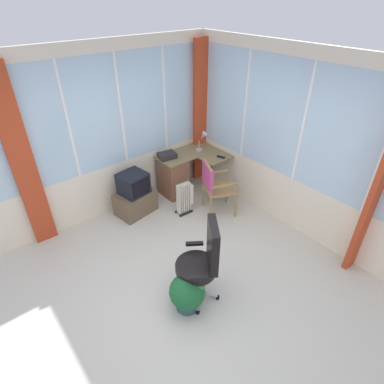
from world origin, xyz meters
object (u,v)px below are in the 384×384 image
office_chair (204,258)px  potted_plant (188,292)px  desk_lamp (204,138)px  wooden_armchair (213,182)px  tv_on_stand (135,196)px  paper_tray (167,156)px  desk (176,174)px  tv_remote (221,157)px  space_heater (185,198)px

office_chair → potted_plant: 0.44m
desk_lamp → potted_plant: (-1.99, -2.03, -0.72)m
wooden_armchair → tv_on_stand: (-1.01, 0.83, -0.26)m
paper_tray → wooden_armchair: size_ratio=0.32×
desk → desk_lamp: desk_lamp is taller
desk_lamp → tv_remote: desk_lamp is taller
paper_tray → tv_on_stand: paper_tray is taller
desk → potted_plant: bearing=-123.4°
desk_lamp → tv_remote: (0.03, -0.43, -0.23)m
paper_tray → wooden_armchair: wooden_armchair is taller
paper_tray → office_chair: 2.39m
wooden_armchair → office_chair: office_chair is taller
space_heater → paper_tray: bearing=79.8°
desk_lamp → office_chair: (-1.73, -1.99, -0.37)m
desk_lamp → paper_tray: size_ratio=1.23×
office_chair → space_heater: (0.90, 1.51, -0.33)m
desk_lamp → wooden_armchair: desk_lamp is taller
desk → space_heater: (-0.23, -0.57, -0.11)m
tv_on_stand → wooden_armchair: bearing=-39.4°
potted_plant → desk_lamp: bearing=45.5°
paper_tray → space_heater: size_ratio=0.52×
tv_remote → wooden_armchair: wooden_armchair is taller
potted_plant → desk: bearing=56.6°
desk → paper_tray: bearing=145.6°
office_chair → desk: bearing=61.5°
desk_lamp → tv_remote: size_ratio=2.46×
office_chair → tv_on_stand: office_chair is taller
tv_remote → paper_tray: size_ratio=0.50×
desk → space_heater: 0.63m
desk → tv_remote: size_ratio=7.48×
wooden_armchair → space_heater: 0.55m
tv_on_stand → desk_lamp: bearing=-2.0°
office_chair → space_heater: 1.79m
wooden_armchair → potted_plant: wooden_armchair is taller
wooden_armchair → tv_on_stand: size_ratio=1.24×
potted_plant → tv_remote: bearing=38.3°
space_heater → potted_plant: space_heater is taller
desk → wooden_armchair: bearing=-81.7°
potted_plant → space_heater: bearing=53.0°
office_chair → tv_on_stand: bearing=83.1°
paper_tray → tv_on_stand: bearing=-171.6°
desk_lamp → desk: bearing=171.6°
wooden_armchair → space_heater: wooden_armchair is taller
desk_lamp → space_heater: size_ratio=0.64×
space_heater → tv_remote: bearing=3.9°
tv_on_stand → potted_plant: 2.14m
desk_lamp → wooden_armchair: 0.99m
paper_tray → tv_remote: bearing=-38.5°
wooden_armchair → space_heater: (-0.36, 0.29, -0.31)m
desk → space_heater: bearing=-112.0°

